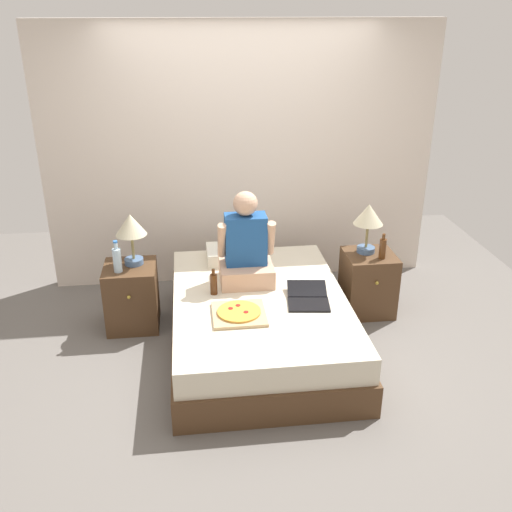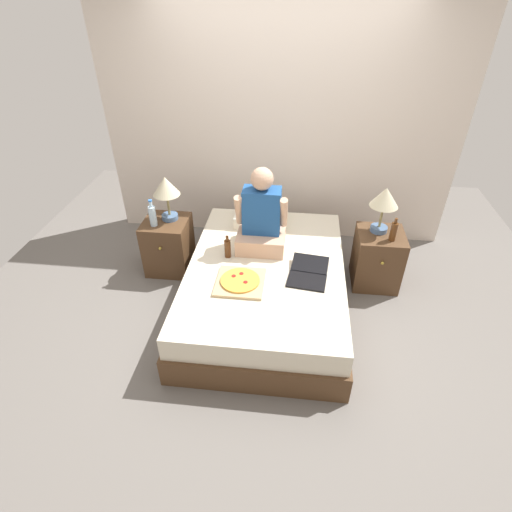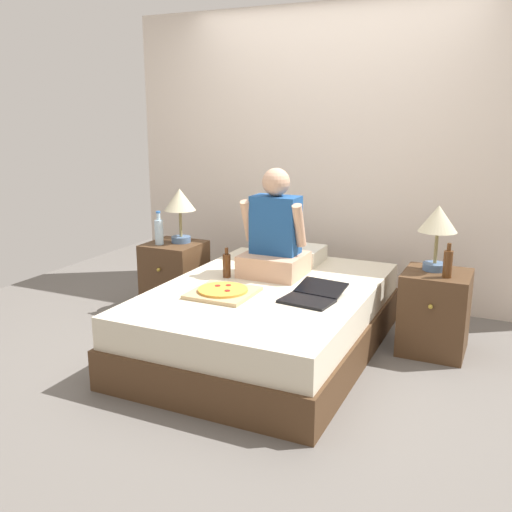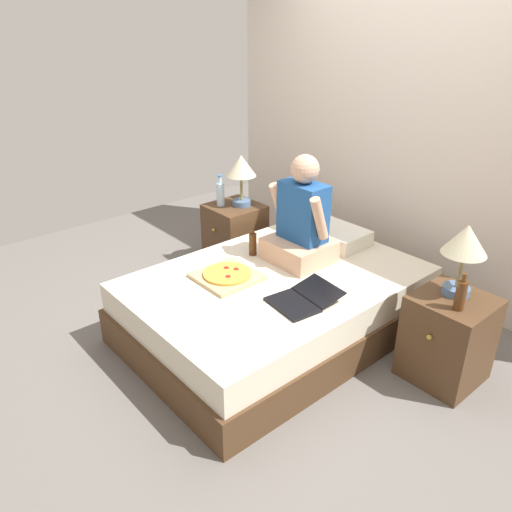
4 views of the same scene
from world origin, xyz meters
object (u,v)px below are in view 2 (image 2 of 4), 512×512
Objects in this scene: lamp_on_left_nightstand at (166,189)px; person_seated at (262,219)px; nightstand_right at (377,258)px; beer_bottle at (394,231)px; nightstand_left at (169,245)px; lamp_on_right_nightstand at (385,200)px; bed at (266,285)px; laptop at (308,275)px; water_bottle at (153,215)px; beer_bottle_on_bed at (228,248)px; pizza_box at (240,282)px.

person_seated reaches higher than lamp_on_left_nightstand.
nightstand_right is at bearing -1.38° from lamp_on_left_nightstand.
lamp_on_left_nightstand is 1.96× the size of beer_bottle.
person_seated is (0.98, -0.17, 0.46)m from nightstand_left.
lamp_on_right_nightstand reaches higher than beer_bottle.
lamp_on_left_nightstand is at bearing 178.62° from nightstand_right.
bed is 1.16m from nightstand_right.
person_seated is at bearing -176.85° from beer_bottle.
lamp_on_right_nightstand is 0.29m from beer_bottle.
laptop is (0.44, -0.43, -0.27)m from person_seated.
person_seated reaches higher than water_bottle.
nightstand_left is at bearing 48.35° from water_bottle.
water_bottle is at bearing -131.65° from nightstand_left.
beer_bottle is 1.05× the size of beer_bottle_on_bed.
nightstand_right is 0.73× the size of person_seated.
nightstand_left is 1.16m from pizza_box.
laptop is at bearing -18.74° from water_bottle.
water_bottle is (-1.14, 0.38, 0.45)m from bed.
beer_bottle_on_bed is (-1.39, -0.43, -0.34)m from lamp_on_right_nightstand.
nightstand_right is 0.40m from beer_bottle.
lamp_on_left_nightstand is at bearing 49.40° from water_bottle.
lamp_on_left_nightstand is 0.58× the size of person_seated.
lamp_on_right_nightstand is 1.52m from pizza_box.
beer_bottle is at bearing 3.15° from person_seated.
pizza_box is (-0.56, -0.15, -0.00)m from laptop.
water_bottle is 2.26m from beer_bottle.
laptop is (-0.66, -0.65, -0.41)m from lamp_on_right_nightstand.
nightstand_left is 1.10m from person_seated.
nightstand_right is (2.11, 0.00, 0.00)m from nightstand_left.
lamp_on_right_nightstand is 1.12× the size of pizza_box.
nightstand_left and nightstand_right have the same top height.
nightstand_left is 0.41m from water_bottle.
lamp_on_left_nightstand is at bearing 146.85° from beer_bottle_on_bed.
nightstand_left is 2.11m from nightstand_right.
person_seated reaches higher than pizza_box.
lamp_on_left_nightstand reaches higher than water_bottle.
laptop is at bearing -22.85° from nightstand_left.
pizza_box is at bearing -65.78° from beer_bottle_on_bed.
nightstand_left is 1.00× the size of nightstand_right.
water_bottle is 1.20× the size of beer_bottle.
water_bottle is (-0.08, -0.09, 0.40)m from nightstand_left.
person_seated is at bearing -168.90° from lamp_on_right_nightstand.
lamp_on_left_nightstand is (-1.02, 0.52, 0.67)m from bed.
laptop is at bearing -19.61° from bed.
water_bottle is 0.84m from beer_bottle_on_bed.
nightstand_right is at bearing 2.35° from water_bottle.
water_bottle reaches higher than beer_bottle.
beer_bottle is at bearing 33.43° from laptop.
lamp_on_left_nightstand is 0.28m from water_bottle.
nightstand_right reaches higher than bed.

